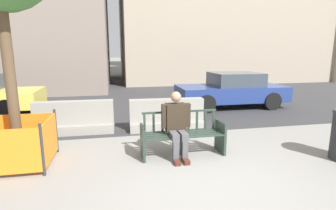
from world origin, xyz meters
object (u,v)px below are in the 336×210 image
at_px(car_sedan_mid, 232,90).
at_px(street_bench, 182,136).
at_px(jersey_barrier_left, 75,120).
at_px(seated_person, 177,123).
at_px(jersey_barrier_centre, 167,117).
at_px(construction_fence, 18,141).

bearing_deg(car_sedan_mid, street_bench, -125.61).
relative_size(street_bench, jersey_barrier_left, 0.84).
distance_m(seated_person, jersey_barrier_left, 3.08).
xyz_separation_m(seated_person, car_sedan_mid, (3.21, 4.35, -0.04)).
height_order(street_bench, jersey_barrier_centre, street_bench).
bearing_deg(seated_person, jersey_barrier_centre, 84.71).
relative_size(construction_fence, car_sedan_mid, 0.28).
xyz_separation_m(seated_person, construction_fence, (-2.97, 0.16, -0.23)).
height_order(seated_person, car_sedan_mid, same).
height_order(street_bench, car_sedan_mid, car_sedan_mid).
xyz_separation_m(street_bench, construction_fence, (-3.11, 0.11, 0.07)).
bearing_deg(jersey_barrier_left, construction_fence, -111.01).
height_order(street_bench, seated_person, seated_person).
height_order(seated_person, jersey_barrier_left, seated_person).
bearing_deg(jersey_barrier_centre, seated_person, -95.29).
xyz_separation_m(jersey_barrier_centre, jersey_barrier_left, (-2.41, 0.18, 0.00)).
relative_size(street_bench, seated_person, 1.29).
bearing_deg(jersey_barrier_left, seated_person, -42.98).
xyz_separation_m(street_bench, seated_person, (-0.14, -0.06, 0.29)).
distance_m(seated_person, jersey_barrier_centre, 1.95).
distance_m(jersey_barrier_left, car_sedan_mid, 5.91).
bearing_deg(street_bench, jersey_barrier_centre, 88.79).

